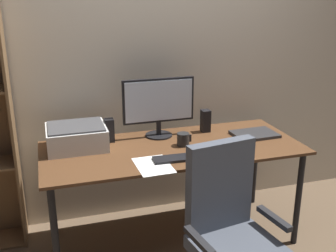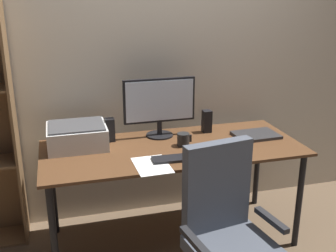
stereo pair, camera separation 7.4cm
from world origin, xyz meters
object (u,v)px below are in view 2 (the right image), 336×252
object	(u,v)px
keyboard	(175,159)
office_chair	(228,244)
mouse	(206,154)
coffee_mug	(184,140)
speaker_right	(207,121)
monitor	(159,104)
desk	(173,156)
printer	(77,136)
laptop	(256,135)
speaker_left	(110,130)

from	to	relation	value
keyboard	office_chair	distance (m)	0.65
keyboard	mouse	size ratio (longest dim) A/B	3.02
coffee_mug	office_chair	distance (m)	0.85
mouse	speaker_right	xyz separation A→B (m)	(0.17, 0.45, 0.07)
monitor	desk	bearing A→B (deg)	-81.94
desk	printer	world-z (taller)	printer
desk	laptop	world-z (taller)	laptop
speaker_right	keyboard	bearing A→B (deg)	-130.54
keyboard	mouse	xyz separation A→B (m)	(0.22, 0.00, 0.01)
desk	speaker_left	distance (m)	0.49
coffee_mug	speaker_right	size ratio (longest dim) A/B	0.61
keyboard	printer	world-z (taller)	printer
desk	mouse	size ratio (longest dim) A/B	18.74
printer	coffee_mug	bearing A→B (deg)	-14.28
printer	desk	bearing A→B (deg)	-15.68
office_chair	keyboard	bearing A→B (deg)	94.65
speaker_left	office_chair	world-z (taller)	office_chair
coffee_mug	laptop	xyz separation A→B (m)	(0.58, 0.04, -0.03)
coffee_mug	keyboard	bearing A→B (deg)	-120.25
desk	laptop	distance (m)	0.66
speaker_right	speaker_left	bearing A→B (deg)	180.00
monitor	mouse	bearing A→B (deg)	-66.62
speaker_left	speaker_right	size ratio (longest dim) A/B	1.00
speaker_left	speaker_right	world-z (taller)	same
speaker_left	office_chair	xyz separation A→B (m)	(0.49, -1.02, -0.37)
laptop	printer	distance (m)	1.30
coffee_mug	laptop	bearing A→B (deg)	3.67
office_chair	coffee_mug	bearing A→B (deg)	81.55
keyboard	mouse	distance (m)	0.22
speaker_right	office_chair	world-z (taller)	office_chair
desk	laptop	size ratio (longest dim) A/B	5.62
monitor	mouse	distance (m)	0.55
keyboard	speaker_right	world-z (taller)	speaker_right
mouse	coffee_mug	bearing A→B (deg)	128.42
monitor	printer	size ratio (longest dim) A/B	1.33
laptop	mouse	bearing A→B (deg)	-154.61
laptop	desk	bearing A→B (deg)	-179.08
printer	office_chair	bearing A→B (deg)	-53.26
speaker_left	speaker_right	bearing A→B (deg)	0.00
mouse	office_chair	size ratio (longest dim) A/B	0.10
desk	mouse	bearing A→B (deg)	-53.32
desk	printer	size ratio (longest dim) A/B	4.50
desk	monitor	bearing A→B (deg)	98.06
mouse	coffee_mug	size ratio (longest dim) A/B	0.93
printer	office_chair	world-z (taller)	office_chair
monitor	printer	world-z (taller)	monitor
coffee_mug	speaker_right	xyz separation A→B (m)	(0.26, 0.23, 0.04)
monitor	coffee_mug	xyz separation A→B (m)	(0.11, -0.24, -0.20)
keyboard	speaker_right	distance (m)	0.60
mouse	desk	bearing A→B (deg)	143.23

